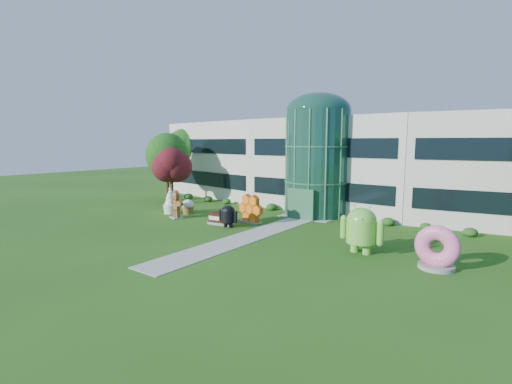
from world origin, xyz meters
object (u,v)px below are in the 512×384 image
Objects in this scene: android_black at (228,214)px; gingerbread at (176,204)px; android_green at (361,227)px; donut at (438,247)px.

android_black is 6.18m from gingerbread.
gingerbread is at bearing 176.27° from android_black.
gingerbread is at bearing -176.02° from android_green.
donut is 0.89× the size of gingerbread.
android_green is 4.48m from donut.
android_green is 1.36× the size of donut.
android_green is at bearing 178.41° from donut.
gingerbread is (-17.50, 0.31, -0.40)m from android_green.
android_black is at bearing -176.86° from android_green.
donut is at bearing 20.54° from gingerbread.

